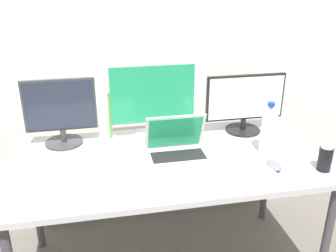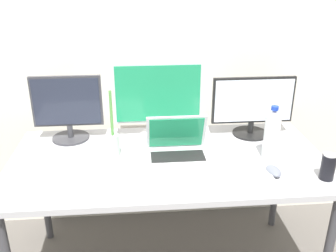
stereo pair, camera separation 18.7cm
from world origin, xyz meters
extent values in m
cube|color=silver|center=(0.00, 0.59, 1.30)|extent=(7.00, 0.08, 2.60)
cylinder|color=#424247|center=(-0.76, 0.35, 0.35)|extent=(0.04, 0.04, 0.71)
cylinder|color=#424247|center=(0.76, 0.35, 0.35)|extent=(0.04, 0.04, 0.71)
cube|color=#B7B7BC|center=(0.00, 0.00, 0.72)|extent=(1.63, 0.82, 0.03)
cylinder|color=#38383D|center=(-0.54, 0.29, 0.75)|extent=(0.21, 0.21, 0.01)
cylinder|color=#38383D|center=(-0.54, 0.29, 0.79)|extent=(0.03, 0.03, 0.07)
cube|color=#38383D|center=(-0.54, 0.29, 0.97)|extent=(0.39, 0.02, 0.29)
cube|color=#232838|center=(-0.54, 0.27, 0.97)|extent=(0.36, 0.01, 0.26)
cylinder|color=silver|center=(-0.03, 0.29, 0.75)|extent=(0.21, 0.21, 0.01)
cylinder|color=silver|center=(-0.03, 0.29, 0.79)|extent=(0.03, 0.03, 0.08)
cube|color=silver|center=(-0.03, 0.29, 1.00)|extent=(0.50, 0.02, 0.35)
cube|color=#1E8C59|center=(-0.03, 0.28, 1.00)|extent=(0.47, 0.01, 0.32)
cylinder|color=black|center=(0.51, 0.25, 0.75)|extent=(0.21, 0.21, 0.01)
cylinder|color=black|center=(0.51, 0.25, 0.79)|extent=(0.03, 0.03, 0.07)
cube|color=black|center=(0.51, 0.25, 0.95)|extent=(0.47, 0.02, 0.27)
cube|color=silver|center=(0.51, 0.24, 0.95)|extent=(0.45, 0.01, 0.25)
cube|color=silver|center=(0.05, -0.01, 0.75)|extent=(0.31, 0.22, 0.02)
cube|color=black|center=(0.05, -0.03, 0.76)|extent=(0.27, 0.12, 0.00)
cube|color=silver|center=(0.05, 0.06, 0.86)|extent=(0.31, 0.09, 0.21)
cube|color=#1E8C59|center=(0.05, 0.05, 0.86)|extent=(0.28, 0.07, 0.18)
cube|color=white|center=(0.26, -0.23, 0.75)|extent=(0.40, 0.14, 0.02)
ellipsoid|color=slate|center=(0.49, -0.21, 0.76)|extent=(0.07, 0.11, 0.04)
cylinder|color=silver|center=(0.52, -0.05, 0.86)|extent=(0.08, 0.08, 0.24)
cone|color=silver|center=(0.52, -0.05, 0.99)|extent=(0.07, 0.07, 0.03)
cylinder|color=#1938B2|center=(0.52, -0.05, 1.02)|extent=(0.04, 0.04, 0.02)
cylinder|color=black|center=(0.72, -0.27, 0.80)|extent=(0.07, 0.07, 0.12)
cylinder|color=silver|center=(0.72, -0.27, 0.86)|extent=(0.06, 0.06, 0.00)
cylinder|color=#B2D1B7|center=(-0.28, 0.06, 0.80)|extent=(0.07, 0.07, 0.12)
cylinder|color=#519342|center=(-0.28, 0.06, 0.98)|extent=(0.01, 0.01, 0.24)
camera|label=1|loc=(-0.34, -1.69, 1.65)|focal=40.00mm
camera|label=2|loc=(-0.15, -1.71, 1.65)|focal=40.00mm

